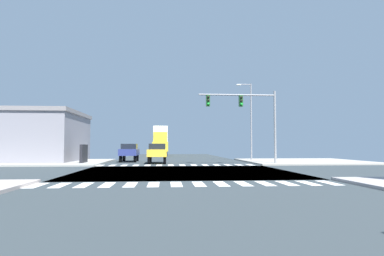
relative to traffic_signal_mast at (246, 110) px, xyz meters
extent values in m
cube|color=#2E3639|center=(-5.97, -7.60, -4.96)|extent=(14.00, 90.00, 0.05)
cube|color=#2E3639|center=(-5.97, -7.60, -4.96)|extent=(90.00, 12.00, 0.05)
cube|color=#A09B91|center=(7.03, 4.40, -4.87)|extent=(12.00, 12.00, 0.14)
cube|color=#9B9A93|center=(-18.97, 4.40, -4.87)|extent=(12.00, 12.00, 0.14)
cube|color=silver|center=(-12.72, -14.90, -4.93)|extent=(0.50, 2.00, 0.01)
cube|color=silver|center=(-11.72, -14.90, -4.93)|extent=(0.50, 2.00, 0.01)
cube|color=silver|center=(-10.72, -14.90, -4.93)|extent=(0.50, 2.00, 0.01)
cube|color=silver|center=(-9.72, -14.90, -4.93)|extent=(0.50, 2.00, 0.01)
cube|color=silver|center=(-8.72, -14.90, -4.93)|extent=(0.50, 2.00, 0.01)
cube|color=silver|center=(-7.72, -14.90, -4.93)|extent=(0.50, 2.00, 0.01)
cube|color=silver|center=(-6.72, -14.90, -4.93)|extent=(0.50, 2.00, 0.01)
cube|color=silver|center=(-5.72, -14.90, -4.93)|extent=(0.50, 2.00, 0.01)
cube|color=silver|center=(-4.72, -14.90, -4.93)|extent=(0.50, 2.00, 0.01)
cube|color=silver|center=(-3.72, -14.90, -4.93)|extent=(0.50, 2.00, 0.01)
cube|color=silver|center=(-2.72, -14.90, -4.93)|extent=(0.50, 2.00, 0.01)
cube|color=silver|center=(-1.72, -14.90, -4.93)|extent=(0.50, 2.00, 0.01)
cube|color=silver|center=(-0.72, -14.90, -4.93)|extent=(0.50, 2.00, 0.01)
cube|color=silver|center=(0.28, -14.90, -4.93)|extent=(0.50, 2.00, 0.01)
cube|color=silver|center=(-12.72, -0.30, -4.93)|extent=(0.50, 2.00, 0.01)
cube|color=silver|center=(-11.72, -0.30, -4.93)|extent=(0.50, 2.00, 0.01)
cube|color=silver|center=(-10.72, -0.30, -4.93)|extent=(0.50, 2.00, 0.01)
cube|color=silver|center=(-9.72, -0.30, -4.93)|extent=(0.50, 2.00, 0.01)
cube|color=silver|center=(-8.72, -0.30, -4.93)|extent=(0.50, 2.00, 0.01)
cube|color=silver|center=(-7.72, -0.30, -4.93)|extent=(0.50, 2.00, 0.01)
cube|color=silver|center=(-6.72, -0.30, -4.93)|extent=(0.50, 2.00, 0.01)
cube|color=silver|center=(-5.72, -0.30, -4.93)|extent=(0.50, 2.00, 0.01)
cube|color=silver|center=(-4.72, -0.30, -4.93)|extent=(0.50, 2.00, 0.01)
cube|color=silver|center=(-3.72, -0.30, -4.93)|extent=(0.50, 2.00, 0.01)
cube|color=silver|center=(-2.72, -0.30, -4.93)|extent=(0.50, 2.00, 0.01)
cube|color=silver|center=(-1.72, -0.30, -4.93)|extent=(0.50, 2.00, 0.01)
cube|color=silver|center=(-0.72, -0.30, -4.93)|extent=(0.50, 2.00, 0.01)
cube|color=silver|center=(0.28, -0.30, -4.93)|extent=(0.50, 2.00, 0.01)
cylinder|color=gray|center=(2.70, 0.02, -1.61)|extent=(0.20, 0.20, 6.66)
cylinder|color=gray|center=(-0.77, 0.02, 1.32)|extent=(6.94, 0.14, 0.14)
cube|color=#1E5123|center=(-0.43, 0.02, 0.77)|extent=(0.32, 0.40, 1.00)
sphere|color=black|center=(-0.43, -0.22, 1.08)|extent=(0.22, 0.22, 0.22)
sphere|color=black|center=(-0.43, -0.22, 0.77)|extent=(0.22, 0.22, 0.22)
sphere|color=green|center=(-0.43, -0.22, 0.46)|extent=(0.22, 0.22, 0.22)
cube|color=#1E5123|center=(-3.41, 0.02, 0.77)|extent=(0.32, 0.40, 1.00)
sphere|color=black|center=(-3.41, -0.22, 1.08)|extent=(0.22, 0.22, 0.22)
sphere|color=black|center=(-3.41, -0.22, 0.77)|extent=(0.22, 0.22, 0.22)
sphere|color=green|center=(-3.41, -0.22, 0.46)|extent=(0.22, 0.22, 0.22)
cylinder|color=gray|center=(2.34, 7.16, -0.62)|extent=(0.16, 0.16, 8.63)
cylinder|color=gray|center=(1.64, 7.16, 3.59)|extent=(1.40, 0.10, 0.10)
ellipsoid|color=silver|center=(0.94, 7.16, 3.54)|extent=(0.60, 0.32, 0.20)
cube|color=gray|center=(-23.14, 6.44, -2.53)|extent=(13.86, 10.61, 4.82)
cube|color=gray|center=(-23.14, 6.44, 0.08)|extent=(14.16, 10.91, 0.40)
cube|color=black|center=(-14.71, 2.14, -4.04)|extent=(0.24, 2.20, 1.80)
cylinder|color=black|center=(-10.25, 4.83, -4.60)|extent=(0.26, 0.68, 0.68)
cylinder|color=black|center=(-11.69, 4.83, -4.60)|extent=(0.26, 0.68, 0.68)
cylinder|color=black|center=(-10.25, 7.75, -4.60)|extent=(0.26, 0.68, 0.68)
cylinder|color=black|center=(-11.69, 7.75, -4.60)|extent=(0.26, 0.68, 0.68)
cube|color=navy|center=(-10.97, 6.29, -3.93)|extent=(1.80, 4.30, 0.66)
cube|color=black|center=(-10.97, 6.29, -3.33)|extent=(1.55, 2.24, 0.54)
cylinder|color=black|center=(-7.01, 22.84, -4.54)|extent=(0.26, 0.80, 0.80)
cylinder|color=black|center=(-8.93, 22.84, -4.54)|extent=(0.26, 0.80, 0.80)
cylinder|color=black|center=(-7.01, 27.74, -4.54)|extent=(0.26, 0.80, 0.80)
cylinder|color=black|center=(-8.93, 27.74, -4.54)|extent=(0.26, 0.80, 0.80)
cube|color=yellow|center=(-7.97, 25.29, -3.39)|extent=(2.40, 7.20, 1.49)
cube|color=white|center=(-7.97, 26.37, -1.37)|extent=(2.30, 4.18, 2.56)
cube|color=yellow|center=(-7.97, 23.13, -1.91)|extent=(2.11, 2.02, 1.49)
cylinder|color=black|center=(-7.25, 1.43, -4.60)|extent=(0.26, 0.68, 0.68)
cylinder|color=black|center=(-8.69, 1.43, -4.60)|extent=(0.26, 0.68, 0.68)
cylinder|color=black|center=(-7.25, 4.36, -4.60)|extent=(0.26, 0.68, 0.68)
cylinder|color=black|center=(-8.69, 4.36, -4.60)|extent=(0.26, 0.68, 0.68)
cube|color=gold|center=(-7.97, 2.90, -3.93)|extent=(1.80, 4.30, 0.66)
cube|color=black|center=(-7.97, 2.90, -3.33)|extent=(1.55, 2.24, 0.54)
camera|label=1|loc=(-7.22, -30.07, -3.22)|focal=31.91mm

